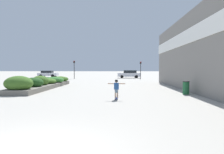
# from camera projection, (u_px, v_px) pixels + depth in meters

# --- Properties ---
(building_wall_right) EXTENTS (0.67, 32.29, 6.53)m
(building_wall_right) POSITION_uv_depth(u_px,v_px,m) (218.00, 46.00, 12.01)
(building_wall_right) COLOR gray
(building_wall_right) RESTS_ON ground_plane
(planter_box) EXTENTS (2.37, 11.50, 1.37)m
(planter_box) POSITION_uv_depth(u_px,v_px,m) (43.00, 83.00, 19.27)
(planter_box) COLOR slate
(planter_box) RESTS_ON ground_plane
(skateboard) EXTENTS (0.20, 0.60, 0.10)m
(skateboard) POSITION_uv_depth(u_px,v_px,m) (116.00, 98.00, 12.28)
(skateboard) COLOR navy
(skateboard) RESTS_ON ground_plane
(skateboarder) EXTENTS (1.07, 0.20, 1.14)m
(skateboarder) POSITION_uv_depth(u_px,v_px,m) (116.00, 87.00, 12.25)
(skateboarder) COLOR tan
(skateboarder) RESTS_ON skateboard
(trash_bin) EXTENTS (0.48, 0.48, 0.97)m
(trash_bin) POSITION_uv_depth(u_px,v_px,m) (186.00, 88.00, 14.68)
(trash_bin) COLOR #1E5B33
(trash_bin) RESTS_ON ground_plane
(car_leftmost) EXTENTS (3.97, 1.90, 1.61)m
(car_leftmost) POSITION_uv_depth(u_px,v_px,m) (177.00, 74.00, 43.10)
(car_leftmost) COLOR slate
(car_leftmost) RESTS_ON ground_plane
(car_center_left) EXTENTS (4.69, 2.06, 1.58)m
(car_center_left) POSITION_uv_depth(u_px,v_px,m) (129.00, 74.00, 40.99)
(car_center_left) COLOR silver
(car_center_left) RESTS_ON ground_plane
(car_center_right) EXTENTS (4.30, 1.99, 1.48)m
(car_center_right) POSITION_uv_depth(u_px,v_px,m) (48.00, 74.00, 44.90)
(car_center_right) COLOR silver
(car_center_right) RESTS_ON ground_plane
(traffic_light_left) EXTENTS (0.28, 0.30, 3.39)m
(traffic_light_left) POSITION_uv_depth(u_px,v_px,m) (74.00, 67.00, 37.43)
(traffic_light_left) COLOR black
(traffic_light_left) RESTS_ON ground_plane
(traffic_light_right) EXTENTS (0.28, 0.30, 3.24)m
(traffic_light_right) POSITION_uv_depth(u_px,v_px,m) (141.00, 67.00, 37.68)
(traffic_light_right) COLOR black
(traffic_light_right) RESTS_ON ground_plane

